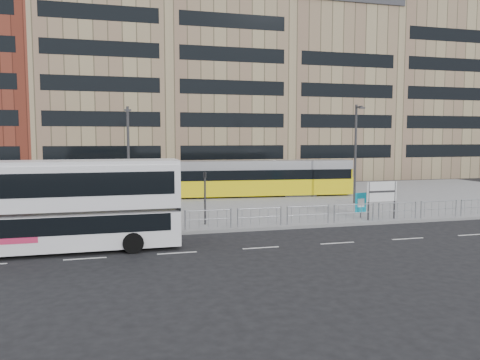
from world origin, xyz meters
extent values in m
plane|color=black|center=(0.00, 0.00, 0.00)|extent=(120.00, 120.00, 0.00)
cube|color=gray|center=(0.00, 12.00, 0.07)|extent=(64.00, 24.00, 0.15)
cube|color=gray|center=(0.00, 0.05, 0.07)|extent=(64.00, 0.25, 0.17)
cube|color=#9C8A65|center=(-10.00, 34.00, 11.00)|extent=(14.00, 16.00, 22.00)
cube|color=#9C8A65|center=(4.00, 34.00, 12.00)|extent=(14.00, 16.00, 24.00)
cube|color=#9C8A65|center=(18.00, 34.00, 10.50)|extent=(14.00, 16.00, 21.00)
cube|color=#38383D|center=(18.00, 34.00, 21.60)|extent=(14.40, 16.40, 1.20)
cube|color=#9C8A65|center=(32.00, 34.00, 11.50)|extent=(14.00, 16.00, 23.00)
cube|color=#38383D|center=(32.00, 34.00, 23.60)|extent=(14.40, 16.40, 1.20)
cylinder|color=#96989E|center=(2.00, 0.50, 1.20)|extent=(32.00, 0.05, 0.05)
cylinder|color=#96989E|center=(2.00, 0.50, 0.70)|extent=(32.00, 0.04, 0.04)
cylinder|color=#96989E|center=(-14.00, 0.50, 0.70)|extent=(0.07, 0.07, 1.10)
cube|color=white|center=(1.00, -4.00, 0.01)|extent=(62.00, 0.12, 0.01)
cube|color=white|center=(-10.99, -2.33, 1.00)|extent=(10.52, 2.48, 1.62)
cube|color=white|center=(-10.99, -2.33, 3.01)|extent=(10.52, 2.48, 2.01)
cube|color=white|center=(-10.99, -2.33, 4.06)|extent=(10.51, 2.38, 0.29)
cube|color=black|center=(-10.51, -2.33, 1.38)|extent=(8.61, 2.51, 0.81)
cube|color=black|center=(-10.99, -2.33, 3.20)|extent=(9.94, 2.52, 1.05)
cube|color=#CF2955|center=(-13.38, -2.34, 0.96)|extent=(2.88, 2.48, 0.48)
cylinder|color=black|center=(-7.93, -3.54, 0.48)|extent=(0.96, 0.29, 0.96)
cylinder|color=black|center=(-7.94, -1.10, 0.48)|extent=(0.96, 0.29, 0.96)
cube|color=yellow|center=(-1.66, 14.36, 1.05)|extent=(26.59, 4.62, 1.51)
cube|color=black|center=(-1.66, 14.36, 2.09)|extent=(26.22, 4.63, 0.85)
cube|color=#9C9CA1|center=(-1.66, 14.36, 2.89)|extent=(26.58, 4.42, 0.76)
cube|color=yellow|center=(10.97, 13.35, 1.66)|extent=(1.30, 2.21, 2.46)
cube|color=yellow|center=(-14.29, 15.37, 1.66)|extent=(1.30, 2.21, 2.46)
cylinder|color=#2D2D30|center=(-1.66, 14.36, 1.76)|extent=(2.43, 2.43, 2.84)
cube|color=#2D2D30|center=(6.82, 13.68, 0.39)|extent=(3.02, 2.60, 0.47)
cube|color=#2D2D30|center=(-10.15, 15.04, 0.39)|extent=(3.02, 2.60, 0.47)
cylinder|color=#2D2D30|center=(6.44, 0.77, 1.33)|extent=(0.10, 0.10, 2.37)
cylinder|color=#2D2D30|center=(8.29, 0.83, 1.33)|extent=(0.10, 0.10, 2.37)
cube|color=white|center=(7.36, 0.80, 1.90)|extent=(2.06, 0.15, 1.24)
cylinder|color=#2D2D30|center=(6.40, 1.66, 0.58)|extent=(0.06, 0.06, 0.86)
cube|color=#0C95B6|center=(6.40, 1.66, 1.11)|extent=(0.85, 0.23, 1.28)
cube|color=white|center=(6.40, 1.62, 1.11)|extent=(0.53, 0.12, 0.53)
imported|color=black|center=(-7.63, 4.50, 1.09)|extent=(0.60, 0.77, 1.87)
cylinder|color=#2D2D30|center=(-3.62, 1.91, 1.65)|extent=(0.12, 0.12, 3.00)
imported|color=#2D2D30|center=(-3.62, 1.91, 2.75)|extent=(0.22, 0.24, 1.00)
cylinder|color=#2D2D30|center=(-7.83, 7.99, 3.76)|extent=(0.18, 0.18, 7.22)
cylinder|color=#2D2D30|center=(-7.83, 7.59, 7.17)|extent=(0.14, 0.90, 0.14)
cube|color=#2D2D30|center=(-7.83, 7.14, 7.07)|extent=(0.45, 0.20, 0.12)
cylinder|color=#2D2D30|center=(9.29, 7.83, 3.96)|extent=(0.18, 0.18, 7.63)
cylinder|color=#2D2D30|center=(9.29, 7.43, 7.58)|extent=(0.14, 0.90, 0.14)
cube|color=#2D2D30|center=(9.29, 6.98, 7.48)|extent=(0.45, 0.20, 0.12)
camera|label=1|loc=(-8.48, -24.98, 5.24)|focal=35.00mm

